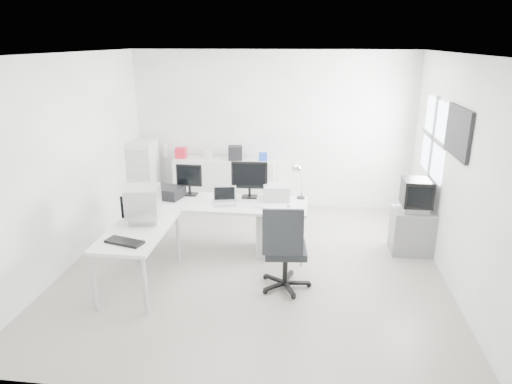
# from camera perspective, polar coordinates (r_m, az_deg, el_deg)

# --- Properties ---
(floor) EXTENTS (5.00, 5.00, 0.01)m
(floor) POSITION_cam_1_polar(r_m,az_deg,el_deg) (6.37, -0.23, -9.13)
(floor) COLOR beige
(floor) RESTS_ON ground
(ceiling) EXTENTS (5.00, 5.00, 0.01)m
(ceiling) POSITION_cam_1_polar(r_m,az_deg,el_deg) (5.64, -0.26, 16.93)
(ceiling) COLOR white
(ceiling) RESTS_ON back_wall
(back_wall) EXTENTS (5.00, 0.02, 2.80)m
(back_wall) POSITION_cam_1_polar(r_m,az_deg,el_deg) (8.28, 1.99, 7.67)
(back_wall) COLOR white
(back_wall) RESTS_ON floor
(left_wall) EXTENTS (0.02, 5.00, 2.80)m
(left_wall) POSITION_cam_1_polar(r_m,az_deg,el_deg) (6.64, -22.21, 3.58)
(left_wall) COLOR white
(left_wall) RESTS_ON floor
(right_wall) EXTENTS (0.02, 5.00, 2.80)m
(right_wall) POSITION_cam_1_polar(r_m,az_deg,el_deg) (6.07, 23.87, 2.06)
(right_wall) COLOR white
(right_wall) RESTS_ON floor
(window) EXTENTS (0.02, 1.20, 1.10)m
(window) POSITION_cam_1_polar(r_m,az_deg,el_deg) (7.15, 21.33, 6.32)
(window) COLOR white
(window) RESTS_ON right_wall
(wall_picture) EXTENTS (0.04, 0.90, 0.60)m
(wall_picture) POSITION_cam_1_polar(r_m,az_deg,el_deg) (6.05, 23.95, 6.88)
(wall_picture) COLOR black
(wall_picture) RESTS_ON right_wall
(main_desk) EXTENTS (2.40, 0.80, 0.75)m
(main_desk) POSITION_cam_1_polar(r_m,az_deg,el_deg) (6.67, -4.08, -4.28)
(main_desk) COLOR white
(main_desk) RESTS_ON floor
(side_desk) EXTENTS (0.70, 1.40, 0.75)m
(side_desk) POSITION_cam_1_polar(r_m,az_deg,el_deg) (5.94, -14.29, -7.86)
(side_desk) COLOR white
(side_desk) RESTS_ON floor
(drawer_pedestal) EXTENTS (0.40, 0.50, 0.60)m
(drawer_pedestal) POSITION_cam_1_polar(r_m,az_deg,el_deg) (6.66, 1.96, -5.01)
(drawer_pedestal) COLOR white
(drawer_pedestal) RESTS_ON floor
(inkjet_printer) EXTENTS (0.51, 0.44, 0.16)m
(inkjet_printer) POSITION_cam_1_polar(r_m,az_deg,el_deg) (6.81, -11.04, -0.03)
(inkjet_printer) COLOR black
(inkjet_printer) RESTS_ON main_desk
(lcd_monitor_small) EXTENTS (0.39, 0.23, 0.48)m
(lcd_monitor_small) POSITION_cam_1_polar(r_m,az_deg,el_deg) (6.82, -8.34, 1.56)
(lcd_monitor_small) COLOR black
(lcd_monitor_small) RESTS_ON main_desk
(lcd_monitor_large) EXTENTS (0.54, 0.23, 0.55)m
(lcd_monitor_large) POSITION_cam_1_polar(r_m,az_deg,el_deg) (6.63, -0.83, 1.57)
(lcd_monitor_large) COLOR black
(lcd_monitor_large) RESTS_ON main_desk
(laptop) EXTENTS (0.35, 0.35, 0.19)m
(laptop) POSITION_cam_1_polar(r_m,az_deg,el_deg) (6.40, -3.91, -0.76)
(laptop) COLOR #B7B7BA
(laptop) RESTS_ON main_desk
(white_keyboard) EXTENTS (0.41, 0.23, 0.02)m
(white_keyboard) POSITION_cam_1_polar(r_m,az_deg,el_deg) (6.31, 1.39, -1.89)
(white_keyboard) COLOR white
(white_keyboard) RESTS_ON main_desk
(white_mouse) EXTENTS (0.05, 0.05, 0.05)m
(white_mouse) POSITION_cam_1_polar(r_m,az_deg,el_deg) (6.33, 4.14, -1.69)
(white_mouse) COLOR white
(white_mouse) RESTS_ON main_desk
(laser_printer) EXTENTS (0.41, 0.36, 0.21)m
(laser_printer) POSITION_cam_1_polar(r_m,az_deg,el_deg) (6.61, 2.58, -0.01)
(laser_printer) COLOR #B3B3B3
(laser_printer) RESTS_ON main_desk
(desk_lamp) EXTENTS (0.21, 0.21, 0.53)m
(desk_lamp) POSITION_cam_1_polar(r_m,az_deg,el_deg) (6.62, 5.68, 1.37)
(desk_lamp) COLOR silver
(desk_lamp) RESTS_ON main_desk
(crt_monitor) EXTENTS (0.43, 0.43, 0.43)m
(crt_monitor) POSITION_cam_1_polar(r_m,az_deg,el_deg) (5.93, -13.89, -1.70)
(crt_monitor) COLOR #B7B7BA
(crt_monitor) RESTS_ON side_desk
(black_keyboard) EXTENTS (0.47, 0.29, 0.03)m
(black_keyboard) POSITION_cam_1_polar(r_m,az_deg,el_deg) (5.45, -16.11, -6.00)
(black_keyboard) COLOR black
(black_keyboard) RESTS_ON side_desk
(office_chair) EXTENTS (0.71, 0.71, 1.13)m
(office_chair) POSITION_cam_1_polar(r_m,az_deg,el_deg) (5.62, 3.73, -6.73)
(office_chair) COLOR #232628
(office_chair) RESTS_ON floor
(tv_cabinet) EXTENTS (0.59, 0.48, 0.64)m
(tv_cabinet) POSITION_cam_1_polar(r_m,az_deg,el_deg) (7.00, 18.95, -4.65)
(tv_cabinet) COLOR slate
(tv_cabinet) RESTS_ON floor
(crt_tv) EXTENTS (0.50, 0.48, 0.45)m
(crt_tv) POSITION_cam_1_polar(r_m,az_deg,el_deg) (6.82, 19.43, -0.41)
(crt_tv) COLOR black
(crt_tv) RESTS_ON tv_cabinet
(sideboard) EXTENTS (1.82, 0.46, 0.91)m
(sideboard) POSITION_cam_1_polar(r_m,az_deg,el_deg) (8.37, -3.90, 1.10)
(sideboard) COLOR white
(sideboard) RESTS_ON floor
(clutter_box_a) EXTENTS (0.19, 0.17, 0.18)m
(clutter_box_a) POSITION_cam_1_polar(r_m,az_deg,el_deg) (8.41, -9.36, 4.85)
(clutter_box_a) COLOR red
(clutter_box_a) RESTS_ON sideboard
(clutter_box_b) EXTENTS (0.16, 0.15, 0.13)m
(clutter_box_b) POSITION_cam_1_polar(r_m,az_deg,el_deg) (8.29, -6.02, 4.61)
(clutter_box_b) COLOR white
(clutter_box_b) RESTS_ON sideboard
(clutter_box_c) EXTENTS (0.28, 0.26, 0.24)m
(clutter_box_c) POSITION_cam_1_polar(r_m,az_deg,el_deg) (8.18, -2.61, 4.91)
(clutter_box_c) COLOR black
(clutter_box_c) RESTS_ON sideboard
(clutter_box_d) EXTENTS (0.16, 0.15, 0.14)m
(clutter_box_d) POSITION_cam_1_polar(r_m,az_deg,el_deg) (8.13, 0.88, 4.44)
(clutter_box_d) COLOR #1736A7
(clutter_box_d) RESTS_ON sideboard
(clutter_bottle) EXTENTS (0.07, 0.07, 0.22)m
(clutter_bottle) POSITION_cam_1_polar(r_m,az_deg,el_deg) (8.53, -11.24, 5.06)
(clutter_bottle) COLOR white
(clutter_bottle) RESTS_ON sideboard
(filing_cabinet) EXTENTS (0.43, 0.52, 1.24)m
(filing_cabinet) POSITION_cam_1_polar(r_m,az_deg,el_deg) (8.55, -13.77, 2.12)
(filing_cabinet) COLOR white
(filing_cabinet) RESTS_ON floor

